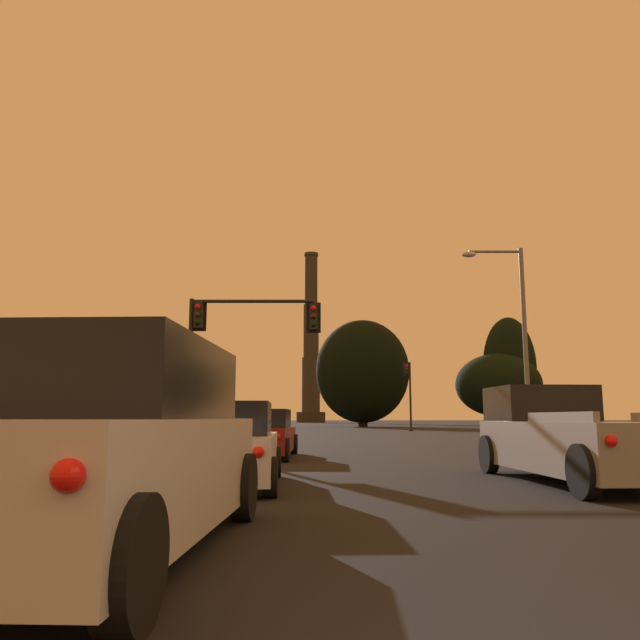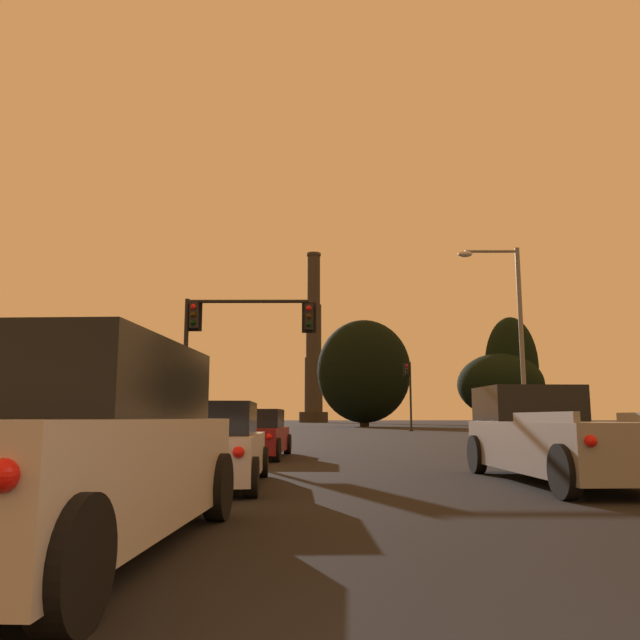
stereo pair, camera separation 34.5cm
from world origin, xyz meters
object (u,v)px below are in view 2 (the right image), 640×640
(suv_left_lane_third, at_px, (69,449))
(street_lamp, at_px, (512,323))
(sedan_left_lane_front, at_px, (254,435))
(pickup_truck_right_lane_second, at_px, (557,438))
(traffic_light_far_right, at_px, (409,386))
(smokestack, at_px, (314,354))
(traffic_light_overhead_left, at_px, (230,333))
(hatchback_left_lane_second, at_px, (209,447))

(suv_left_lane_third, distance_m, street_lamp, 23.90)
(sedan_left_lane_front, bearing_deg, pickup_truck_right_lane_second, -46.85)
(traffic_light_far_right, height_order, smokestack, smokestack)
(traffic_light_overhead_left, bearing_deg, pickup_truck_right_lane_second, -57.77)
(suv_left_lane_third, bearing_deg, traffic_light_overhead_left, 96.91)
(sedan_left_lane_front, relative_size, street_lamp, 0.55)
(traffic_light_overhead_left, bearing_deg, street_lamp, 9.52)
(pickup_truck_right_lane_second, height_order, street_lamp, street_lamp)
(sedan_left_lane_front, relative_size, smokestack, 0.11)
(hatchback_left_lane_second, height_order, smokestack, smokestack)
(hatchback_left_lane_second, distance_m, traffic_light_overhead_left, 14.34)
(sedan_left_lane_front, bearing_deg, traffic_light_overhead_left, 107.48)
(suv_left_lane_third, xyz_separation_m, traffic_light_overhead_left, (-1.54, 19.11, 3.63))
(street_lamp, bearing_deg, traffic_light_overhead_left, -170.48)
(traffic_light_far_right, bearing_deg, suv_left_lane_third, -101.05)
(suv_left_lane_third, bearing_deg, smokestack, 92.45)
(traffic_light_far_right, bearing_deg, smokestack, 95.80)
(sedan_left_lane_front, height_order, smokestack, smokestack)
(traffic_light_far_right, relative_size, traffic_light_overhead_left, 1.04)
(sedan_left_lane_front, distance_m, suv_left_lane_third, 13.41)
(pickup_truck_right_lane_second, xyz_separation_m, smokestack, (-6.96, 144.70, 16.20))
(sedan_left_lane_front, distance_m, traffic_light_far_right, 38.35)
(traffic_light_far_right, relative_size, smokestack, 0.14)
(smokestack, bearing_deg, street_lamp, -85.27)
(sedan_left_lane_front, xyz_separation_m, traffic_light_overhead_left, (-1.66, 5.70, 3.86))
(traffic_light_overhead_left, xyz_separation_m, smokestack, (1.16, 131.82, 12.48))
(pickup_truck_right_lane_second, distance_m, hatchback_left_lane_second, 6.39)
(hatchback_left_lane_second, distance_m, sedan_left_lane_front, 8.00)
(hatchback_left_lane_second, height_order, traffic_light_overhead_left, traffic_light_overhead_left)
(pickup_truck_right_lane_second, xyz_separation_m, suv_left_lane_third, (-6.58, -6.23, 0.09))
(hatchback_left_lane_second, distance_m, traffic_light_far_right, 46.09)
(traffic_light_far_right, height_order, traffic_light_overhead_left, traffic_light_far_right)
(street_lamp, bearing_deg, sedan_left_lane_front, -143.08)
(sedan_left_lane_front, bearing_deg, suv_left_lane_third, -89.34)
(suv_left_lane_third, relative_size, smokestack, 0.11)
(pickup_truck_right_lane_second, bearing_deg, traffic_light_far_right, 83.14)
(traffic_light_far_right, xyz_separation_m, smokestack, (-10.21, 100.56, 12.99))
(hatchback_left_lane_second, bearing_deg, pickup_truck_right_lane_second, 4.75)
(suv_left_lane_third, distance_m, traffic_light_far_right, 51.41)
(traffic_light_overhead_left, height_order, street_lamp, street_lamp)
(suv_left_lane_third, xyz_separation_m, street_lamp, (10.36, 21.10, 4.31))
(hatchback_left_lane_second, bearing_deg, traffic_light_overhead_left, 94.81)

